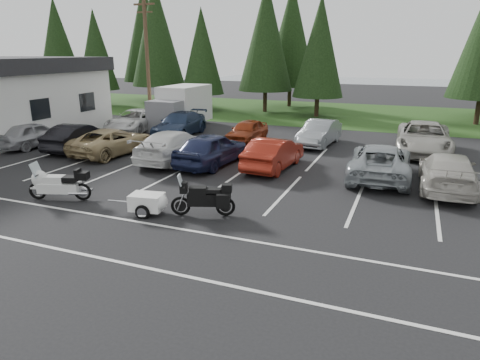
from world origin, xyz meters
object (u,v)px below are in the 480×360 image
utility_pole (147,60)px  car_near_7 (448,172)px  car_far_2 (247,131)px  box_truck (178,107)px  cargo_trailer (147,204)px  car_near_5 (274,153)px  car_near_4 (212,149)px  car_far_1 (180,124)px  car_near_0 (34,134)px  car_near_3 (174,146)px  touring_motorcycle (59,181)px  car_near_6 (380,161)px  car_far_4 (424,138)px  car_near_2 (113,141)px  car_near_1 (78,137)px  car_far_0 (135,120)px  adventure_motorcycle (203,195)px  car_far_3 (319,133)px

utility_pole → car_near_7: bearing=-23.0°
car_near_7 → car_far_2: car_near_7 is taller
box_truck → car_far_2: size_ratio=1.44×
cargo_trailer → car_near_5: bearing=63.2°
car_near_4 → car_near_7: bearing=-174.5°
car_far_1 → car_near_7: bearing=-24.9°
car_near_4 → car_near_7: (10.28, 0.05, -0.07)m
car_near_5 → car_near_4: bearing=14.1°
car_near_4 → car_far_2: bearing=-80.7°
car_near_0 → car_near_3: car_near_3 is taller
cargo_trailer → car_far_1: bearing=105.0°
touring_motorcycle → cargo_trailer: bearing=-19.1°
car_near_4 → car_near_6: bearing=-169.4°
car_far_2 → touring_motorcycle: touring_motorcycle is taller
box_truck → car_far_4: 16.32m
utility_pole → cargo_trailer: (9.49, -14.79, -4.33)m
car_near_7 → car_near_6: bearing=-15.0°
box_truck → car_far_2: 6.94m
car_near_0 → car_far_2: bearing=-145.7°
car_near_4 → car_far_1: car_near_4 is taller
car_near_2 → car_far_2: bearing=-129.8°
utility_pole → car_far_4: bearing=-4.8°
car_near_2 → car_near_5: car_near_5 is taller
car_near_4 → car_far_2: car_near_4 is taller
box_truck → car_near_4: size_ratio=1.19×
box_truck → car_near_4: box_truck is taller
utility_pole → car_near_2: 9.33m
car_near_1 → car_near_0: bearing=0.4°
car_near_2 → cargo_trailer: 9.57m
car_near_3 → cargo_trailer: 7.38m
car_near_0 → car_far_4: 21.72m
car_near_2 → touring_motorcycle: 7.38m
car_near_2 → car_far_0: (-2.89, 6.19, 0.04)m
car_far_2 → car_near_5: bearing=-54.7°
car_near_3 → car_near_7: car_near_3 is taller
car_near_4 → car_far_0: bearing=-30.6°
car_near_2 → utility_pole: bearing=-66.1°
car_far_2 → adventure_motorcycle: adventure_motorcycle is taller
car_near_7 → cargo_trailer: size_ratio=3.21×
car_near_6 → car_far_0: 17.43m
utility_pole → car_near_0: 9.41m
car_far_2 → adventure_motorcycle: bearing=-73.1°
car_near_2 → car_far_4: (15.38, 6.41, 0.13)m
car_far_2 → car_far_3: size_ratio=0.89×
box_truck → car_near_6: size_ratio=1.04×
touring_motorcycle → car_far_2: bearing=59.6°
car_near_6 → car_far_3: 6.92m
cargo_trailer → adventure_motorcycle: 1.93m
car_near_5 → box_truck: bearing=-36.2°
car_near_4 → car_far_0: (-8.82, 6.36, -0.07)m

